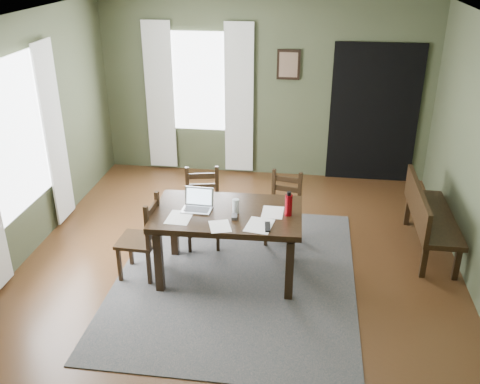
# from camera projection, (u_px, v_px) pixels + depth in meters

# --- Properties ---
(ground) EXTENTS (5.00, 6.00, 0.01)m
(ground) POSITION_uv_depth(u_px,v_px,m) (236.00, 277.00, 5.96)
(ground) COLOR #492C16
(room_shell) EXTENTS (5.02, 6.02, 2.71)m
(room_shell) POSITION_uv_depth(u_px,v_px,m) (236.00, 121.00, 5.19)
(room_shell) COLOR #434B31
(room_shell) RESTS_ON ground
(rug) EXTENTS (2.60, 3.20, 0.01)m
(rug) POSITION_uv_depth(u_px,v_px,m) (236.00, 276.00, 5.95)
(rug) COLOR #3D3D3D
(rug) RESTS_ON ground
(dining_table) EXTENTS (1.60, 0.99, 0.78)m
(dining_table) POSITION_uv_depth(u_px,v_px,m) (228.00, 220.00, 5.69)
(dining_table) COLOR black
(dining_table) RESTS_ON rug
(chair_end) EXTENTS (0.43, 0.43, 0.94)m
(chair_end) POSITION_uv_depth(u_px,v_px,m) (142.00, 239.00, 5.79)
(chair_end) COLOR black
(chair_end) RESTS_ON rug
(chair_back_left) EXTENTS (0.49, 0.49, 0.95)m
(chair_back_left) POSITION_uv_depth(u_px,v_px,m) (203.00, 209.00, 6.43)
(chair_back_left) COLOR black
(chair_back_left) RESTS_ON rug
(chair_back_right) EXTENTS (0.45, 0.45, 0.88)m
(chair_back_right) POSITION_uv_depth(u_px,v_px,m) (283.00, 209.00, 6.50)
(chair_back_right) COLOR black
(chair_back_right) RESTS_ON rug
(bench) EXTENTS (0.46, 1.44, 0.81)m
(bench) POSITION_uv_depth(u_px,v_px,m) (427.00, 213.00, 6.29)
(bench) COLOR black
(bench) RESTS_ON ground
(laptop) EXTENTS (0.32, 0.26, 0.21)m
(laptop) POSITION_uv_depth(u_px,v_px,m) (198.00, 204.00, 5.69)
(laptop) COLOR #B7B7BC
(laptop) RESTS_ON dining_table
(computer_mouse) EXTENTS (0.07, 0.11, 0.03)m
(computer_mouse) POSITION_uv_depth(u_px,v_px,m) (234.00, 217.00, 5.50)
(computer_mouse) COLOR #3F3F42
(computer_mouse) RESTS_ON dining_table
(tv_remote) EXTENTS (0.07, 0.20, 0.02)m
(tv_remote) POSITION_uv_depth(u_px,v_px,m) (268.00, 227.00, 5.32)
(tv_remote) COLOR black
(tv_remote) RESTS_ON dining_table
(drinking_glass) EXTENTS (0.09, 0.09, 0.16)m
(drinking_glass) POSITION_uv_depth(u_px,v_px,m) (236.00, 206.00, 5.59)
(drinking_glass) COLOR silver
(drinking_glass) RESTS_ON dining_table
(water_bottle) EXTENTS (0.10, 0.10, 0.27)m
(water_bottle) POSITION_uv_depth(u_px,v_px,m) (289.00, 204.00, 5.52)
(water_bottle) COLOR #A40C15
(water_bottle) RESTS_ON dining_table
(paper_a) EXTENTS (0.26, 0.33, 0.00)m
(paper_a) POSITION_uv_depth(u_px,v_px,m) (179.00, 218.00, 5.52)
(paper_a) COLOR white
(paper_a) RESTS_ON dining_table
(paper_b) EXTENTS (0.30, 0.37, 0.00)m
(paper_b) POSITION_uv_depth(u_px,v_px,m) (259.00, 225.00, 5.37)
(paper_b) COLOR white
(paper_b) RESTS_ON dining_table
(paper_d) EXTENTS (0.23, 0.29, 0.00)m
(paper_d) POSITION_uv_depth(u_px,v_px,m) (273.00, 212.00, 5.63)
(paper_d) COLOR white
(paper_d) RESTS_ON dining_table
(paper_e) EXTENTS (0.27, 0.31, 0.00)m
(paper_e) POSITION_uv_depth(u_px,v_px,m) (220.00, 226.00, 5.35)
(paper_e) COLOR white
(paper_e) RESTS_ON dining_table
(window_left) EXTENTS (0.01, 1.30, 1.70)m
(window_left) POSITION_uv_depth(u_px,v_px,m) (15.00, 137.00, 5.83)
(window_left) COLOR white
(window_left) RESTS_ON ground
(window_back) EXTENTS (1.00, 0.01, 1.50)m
(window_back) POSITION_uv_depth(u_px,v_px,m) (199.00, 82.00, 8.13)
(window_back) COLOR white
(window_back) RESTS_ON ground
(curtain_left_far) EXTENTS (0.03, 0.48, 2.30)m
(curtain_left_far) POSITION_uv_depth(u_px,v_px,m) (54.00, 135.00, 6.66)
(curtain_left_far) COLOR silver
(curtain_left_far) RESTS_ON ground
(curtain_back_left) EXTENTS (0.44, 0.03, 2.30)m
(curtain_back_left) POSITION_uv_depth(u_px,v_px,m) (160.00, 97.00, 8.29)
(curtain_back_left) COLOR silver
(curtain_back_left) RESTS_ON ground
(curtain_back_right) EXTENTS (0.44, 0.03, 2.30)m
(curtain_back_right) POSITION_uv_depth(u_px,v_px,m) (239.00, 100.00, 8.13)
(curtain_back_right) COLOR silver
(curtain_back_right) RESTS_ON ground
(framed_picture) EXTENTS (0.34, 0.03, 0.44)m
(framed_picture) POSITION_uv_depth(u_px,v_px,m) (288.00, 65.00, 7.83)
(framed_picture) COLOR black
(framed_picture) RESTS_ON ground
(doorway_back) EXTENTS (1.30, 0.03, 2.10)m
(doorway_back) POSITION_uv_depth(u_px,v_px,m) (374.00, 114.00, 7.97)
(doorway_back) COLOR black
(doorway_back) RESTS_ON ground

